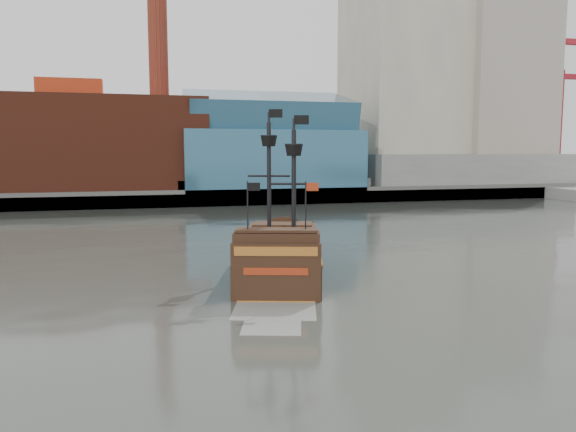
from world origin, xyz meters
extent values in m
plane|color=#2D302A|center=(0.00, 0.00, 0.00)|extent=(400.00, 400.00, 0.00)
cube|color=slate|center=(0.00, 92.00, 1.00)|extent=(220.00, 60.00, 2.00)
cube|color=#4C4C49|center=(0.00, 62.50, 1.30)|extent=(220.00, 1.00, 2.60)
cube|color=#5F2516|center=(-22.00, 72.00, 9.50)|extent=(42.00, 18.00, 15.00)
cube|color=#2C5B77|center=(10.00, 70.00, 7.00)|extent=(30.00, 16.00, 10.00)
cube|color=#B7B098|center=(40.00, 80.00, 25.00)|extent=(20.00, 22.00, 46.00)
cube|color=gray|center=(58.00, 76.00, 21.00)|extent=(18.00, 18.00, 38.00)
cube|color=#B7B098|center=(50.00, 97.00, 28.00)|extent=(24.00, 20.00, 52.00)
cube|color=slate|center=(48.00, 66.00, 5.00)|extent=(40.00, 6.00, 6.00)
cylinder|color=#5F2516|center=(-8.00, 74.00, 28.00)|extent=(3.20, 3.20, 22.00)
cube|color=#2C5B77|center=(10.00, 70.00, 15.00)|extent=(28.00, 14.94, 8.78)
cube|color=slate|center=(78.00, 82.00, 3.50)|extent=(4.00, 4.00, 3.00)
cylinder|color=maroon|center=(78.00, 82.00, 18.00)|extent=(1.40, 1.40, 32.00)
cube|color=maroon|center=(75.00, 82.00, 33.00)|extent=(5.00, 2.50, 2.50)
cube|color=slate|center=(88.00, 92.00, 3.50)|extent=(4.00, 4.00, 3.00)
cylinder|color=maroon|center=(88.00, 92.00, 15.00)|extent=(1.40, 1.40, 26.00)
cube|color=maroon|center=(85.00, 92.00, 27.00)|extent=(5.00, 2.50, 2.50)
cube|color=black|center=(-2.59, 12.17, 0.64)|extent=(8.69, 13.72, 2.76)
cube|color=#4B331B|center=(-2.59, 12.17, 2.18)|extent=(7.82, 12.35, 0.32)
cube|color=black|center=(-1.16, 17.06, 2.55)|extent=(5.05, 3.72, 1.06)
cube|color=black|center=(-4.15, 6.87, 2.97)|extent=(5.32, 3.05, 1.91)
cube|color=black|center=(-4.43, 5.94, 1.27)|extent=(5.07, 1.72, 4.25)
cube|color=#A45E1F|center=(-4.47, 5.79, 2.97)|extent=(4.61, 1.43, 0.53)
cube|color=maroon|center=(-4.47, 5.79, 1.81)|extent=(3.59, 1.13, 0.42)
cylinder|color=black|center=(-2.96, 13.94, 6.48)|extent=(0.37, 0.37, 8.28)
cylinder|color=black|center=(-2.22, 10.07, 6.16)|extent=(0.37, 0.37, 7.64)
cone|color=black|center=(-2.96, 13.94, 9.34)|extent=(1.45, 1.45, 0.74)
cone|color=black|center=(-2.22, 10.07, 8.71)|extent=(1.45, 1.45, 0.74)
cube|color=black|center=(-2.50, 13.80, 11.26)|extent=(0.93, 0.30, 0.58)
cube|color=black|center=(-1.76, 9.93, 10.62)|extent=(0.93, 0.30, 0.58)
cube|color=#949A95|center=(-4.93, 4.22, 0.01)|extent=(5.41, 4.94, 0.02)
camera|label=1|loc=(-11.94, -24.78, 8.69)|focal=35.00mm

